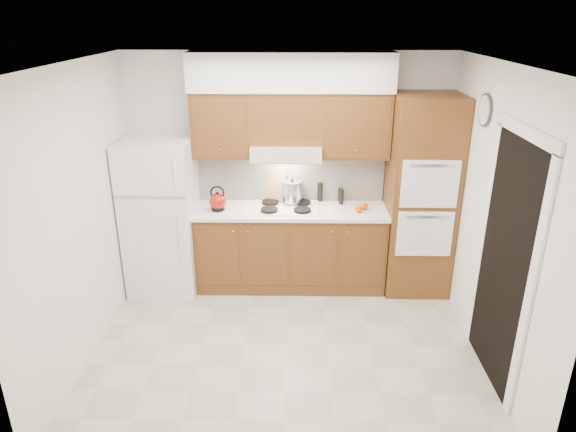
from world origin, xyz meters
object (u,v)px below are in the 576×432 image
(oven_cabinet, at_px, (420,196))
(kettle, at_px, (218,202))
(fridge, at_px, (162,216))
(stock_pot, at_px, (292,192))

(oven_cabinet, bearing_deg, kettle, -178.90)
(fridge, distance_m, kettle, 0.66)
(fridge, relative_size, stock_pot, 7.40)
(fridge, relative_size, oven_cabinet, 0.78)
(kettle, height_order, stock_pot, stock_pot)
(oven_cabinet, bearing_deg, stock_pot, 172.91)
(fridge, xyz_separation_m, stock_pot, (1.45, 0.21, 0.23))
(kettle, xyz_separation_m, stock_pot, (0.81, 0.22, 0.04))
(fridge, bearing_deg, kettle, -0.69)
(kettle, bearing_deg, stock_pot, 37.31)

